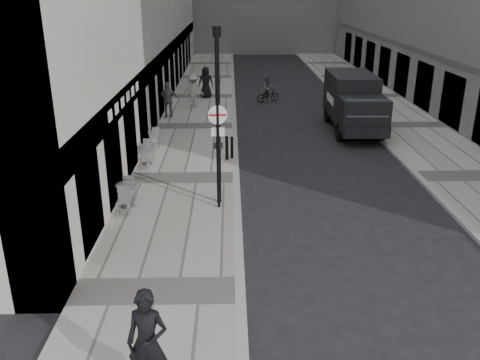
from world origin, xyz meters
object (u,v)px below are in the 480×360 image
object	(u,v)px
walking_man	(148,342)
cyclist	(268,92)
lamppost	(218,109)
sign_post	(218,142)
panel_van	(353,100)

from	to	relation	value
walking_man	cyclist	distance (m)	25.04
lamppost	cyclist	xyz separation A→B (m)	(2.77, 16.28, -2.64)
cyclist	walking_man	bearing A→B (deg)	-123.46
lamppost	walking_man	bearing A→B (deg)	-97.23
sign_post	lamppost	size ratio (longest dim) A/B	0.61
walking_man	cyclist	xyz separation A→B (m)	(3.84, 24.74, -0.49)
walking_man	lamppost	world-z (taller)	lamppost
cyclist	sign_post	bearing A→B (deg)	-124.05
walking_man	lamppost	bearing A→B (deg)	92.31
panel_van	cyclist	bearing A→B (deg)	120.58
walking_man	panel_van	xyz separation A→B (m)	(7.68, 17.94, 0.42)
sign_post	panel_van	xyz separation A→B (m)	(6.60, 9.90, -0.80)
walking_man	cyclist	world-z (taller)	walking_man
sign_post	walking_man	bearing A→B (deg)	-100.05
sign_post	cyclist	distance (m)	17.01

